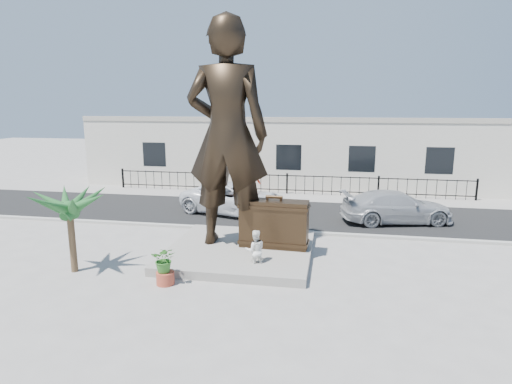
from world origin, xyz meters
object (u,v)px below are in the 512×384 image
tourist (255,250)px  car_white (235,199)px  statue (227,135)px  suitcase (274,224)px

tourist → car_white: size_ratio=0.25×
statue → suitcase: (1.76, -0.11, -3.23)m
suitcase → car_white: suitcase is taller
suitcase → statue: bearing=179.3°
statue → suitcase: 3.68m
statue → tourist: (1.36, -1.79, -3.70)m
car_white → suitcase: bearing=-136.5°
suitcase → tourist: 1.79m
statue → tourist: size_ratio=5.84×
tourist → car_white: (-2.40, 7.31, 0.08)m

